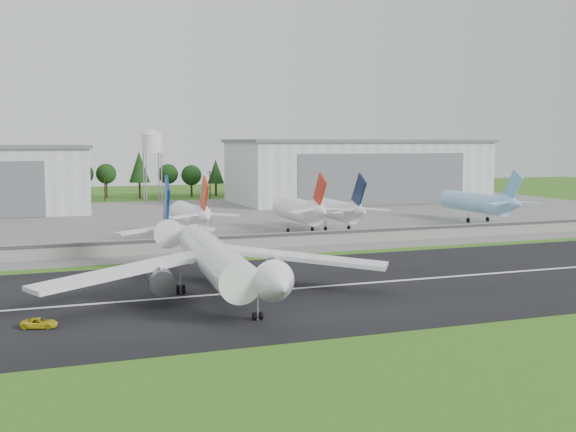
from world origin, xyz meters
name	(u,v)px	position (x,y,z in m)	size (l,w,h in m)	color
ground	(386,296)	(0.00, 0.00, 0.00)	(600.00, 600.00, 0.00)	#286217
runway	(359,284)	(0.00, 10.00, 0.05)	(320.00, 60.00, 0.10)	black
runway_centerline	(359,284)	(0.00, 10.00, 0.11)	(220.00, 1.00, 0.02)	white
apron	(205,219)	(0.00, 120.00, 0.05)	(320.00, 150.00, 0.10)	slate
blast_fence	(273,240)	(0.00, 54.99, 1.81)	(240.00, 0.61, 3.50)	gray
hangar_east	(358,170)	(75.00, 164.92, 12.63)	(102.00, 47.00, 25.20)	silver
water_tower	(152,141)	(-5.00, 185.00, 24.55)	(8.40, 8.40, 29.40)	#99999E
utility_poles	(159,200)	(0.00, 200.00, 0.00)	(230.00, 3.00, 12.00)	black
treeline	(153,197)	(0.00, 215.00, 0.00)	(320.00, 16.00, 22.00)	black
main_airliner	(214,266)	(-25.83, 9.57, 4.89)	(57.05, 59.27, 18.17)	white
ground_vehicle	(39,323)	(-52.57, -1.96, 0.76)	(2.19, 4.74, 1.32)	gold
parked_jet_red_a	(193,215)	(-13.82, 76.55, 6.08)	(7.36, 31.29, 16.59)	white
parked_jet_red_b	(302,210)	(15.76, 76.59, 6.36)	(7.36, 31.29, 16.88)	white
parked_jet_navy	(340,210)	(26.62, 76.54, 6.04)	(7.36, 31.29, 16.54)	white
parked_jet_skyblue	(481,202)	(75.68, 81.57, 6.20)	(7.36, 37.29, 16.76)	#8BCCF1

